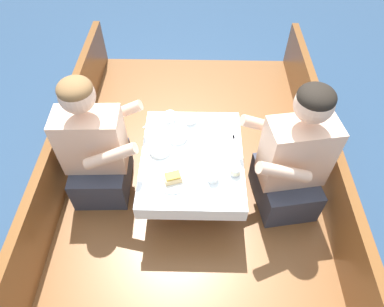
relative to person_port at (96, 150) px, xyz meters
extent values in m
plane|color=navy|center=(0.62, -0.09, -0.70)|extent=(60.00, 60.00, 0.00)
cube|color=brown|center=(0.62, -0.09, -0.54)|extent=(1.91, 3.29, 0.32)
cube|color=brown|center=(-0.30, -0.09, -0.17)|extent=(0.06, 3.29, 0.41)
cube|color=brown|center=(1.55, -0.09, -0.17)|extent=(0.06, 3.29, 0.41)
cylinder|color=#B2B2B7|center=(0.62, -0.04, -0.20)|extent=(0.07, 0.07, 0.36)
cube|color=brown|center=(0.62, -0.04, -0.01)|extent=(0.62, 0.78, 0.02)
cube|color=white|center=(0.62, -0.04, 0.00)|extent=(0.65, 0.81, 0.00)
cube|color=white|center=(0.62, -0.44, -0.05)|extent=(0.65, 0.00, 0.10)
cube|color=white|center=(0.62, 0.37, -0.05)|extent=(0.65, 0.00, 0.10)
cube|color=#333847|center=(-0.01, 0.00, -0.25)|extent=(0.38, 0.45, 0.26)
cube|color=beige|center=(-0.01, 0.00, 0.09)|extent=(0.41, 0.23, 0.42)
sphere|color=beige|center=(-0.01, 0.00, 0.46)|extent=(0.21, 0.21, 0.21)
ellipsoid|color=brown|center=(-0.01, 0.00, 0.51)|extent=(0.20, 0.20, 0.11)
cylinder|color=beige|center=(0.14, 0.19, 0.16)|extent=(0.34, 0.08, 0.21)
cylinder|color=beige|center=(0.15, -0.17, 0.16)|extent=(0.34, 0.08, 0.21)
cube|color=#333847|center=(1.25, -0.09, -0.25)|extent=(0.43, 0.49, 0.26)
cube|color=beige|center=(1.25, -0.09, 0.11)|extent=(0.43, 0.28, 0.46)
sphere|color=beige|center=(1.25, -0.09, 0.50)|extent=(0.21, 0.21, 0.21)
ellipsoid|color=black|center=(1.25, -0.09, 0.55)|extent=(0.20, 0.20, 0.12)
cylinder|color=beige|center=(1.13, -0.30, 0.19)|extent=(0.34, 0.13, 0.21)
cylinder|color=beige|center=(1.07, 0.06, 0.19)|extent=(0.34, 0.13, 0.21)
cylinder|color=white|center=(0.52, -0.23, 0.01)|extent=(0.20, 0.20, 0.01)
cylinder|color=white|center=(0.76, -0.02, 0.01)|extent=(0.20, 0.20, 0.01)
cube|color=#E0BC7F|center=(0.52, -0.23, 0.03)|extent=(0.12, 0.10, 0.04)
cube|color=gold|center=(0.52, -0.23, 0.06)|extent=(0.10, 0.08, 0.01)
cylinder|color=white|center=(0.52, 0.12, 0.03)|extent=(0.14, 0.14, 0.04)
cylinder|color=beige|center=(0.52, 0.12, 0.04)|extent=(0.12, 0.12, 0.02)
cylinder|color=white|center=(0.42, 0.00, 0.03)|extent=(0.14, 0.14, 0.04)
cylinder|color=beige|center=(0.42, 0.00, 0.04)|extent=(0.12, 0.12, 0.02)
cylinder|color=white|center=(0.47, 0.28, 0.04)|extent=(0.07, 0.07, 0.07)
torus|color=white|center=(0.51, 0.28, 0.04)|extent=(0.04, 0.01, 0.04)
cylinder|color=#3D2314|center=(0.47, 0.28, 0.06)|extent=(0.06, 0.06, 0.01)
cylinder|color=white|center=(0.61, 0.26, 0.03)|extent=(0.07, 0.07, 0.06)
torus|color=white|center=(0.65, 0.26, 0.04)|extent=(0.04, 0.01, 0.04)
cylinder|color=#3D2314|center=(0.61, 0.26, 0.05)|extent=(0.06, 0.06, 0.01)
cylinder|color=white|center=(0.75, -0.22, 0.04)|extent=(0.06, 0.06, 0.06)
torus|color=white|center=(0.79, -0.22, 0.04)|extent=(0.04, 0.01, 0.04)
cylinder|color=#3D2314|center=(0.75, -0.22, 0.06)|extent=(0.05, 0.05, 0.01)
cylinder|color=silver|center=(0.89, -0.17, 0.03)|extent=(0.06, 0.06, 0.05)
cylinder|color=beige|center=(0.89, -0.17, 0.03)|extent=(0.07, 0.07, 0.03)
cube|color=silver|center=(0.66, -0.27, 0.01)|extent=(0.06, 0.17, 0.00)
ellipsoid|color=silver|center=(0.64, -0.21, 0.01)|extent=(0.04, 0.02, 0.01)
cube|color=silver|center=(0.82, 0.17, 0.01)|extent=(0.11, 0.14, 0.00)
cube|color=silver|center=(0.35, 0.26, 0.01)|extent=(0.13, 0.13, 0.00)
ellipsoid|color=silver|center=(0.40, 0.31, 0.01)|extent=(0.04, 0.02, 0.01)
cube|color=silver|center=(0.90, 0.06, 0.01)|extent=(0.02, 0.17, 0.00)
cube|color=silver|center=(0.90, 0.13, 0.01)|extent=(0.02, 0.04, 0.00)
camera|label=1|loc=(0.65, -1.43, 1.68)|focal=32.00mm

